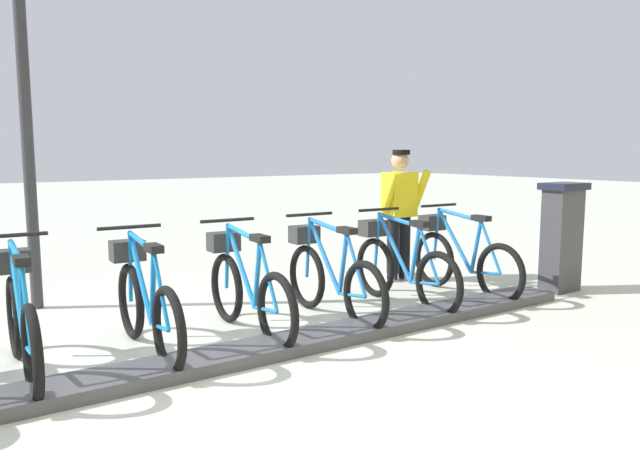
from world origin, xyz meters
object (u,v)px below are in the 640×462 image
Objects in this scene: bike_docked_0 at (461,257)px; lamp_post at (22,48)px; payment_kiosk at (561,235)px; worker_near_rack at (400,210)px; bike_docked_5 at (21,319)px; bike_docked_1 at (400,266)px; bike_docked_4 at (145,301)px; bike_docked_3 at (246,287)px; bike_docked_2 at (330,275)px.

lamp_post is (2.06, 4.19, 2.25)m from bike_docked_0.
payment_kiosk is 6.21m from lamp_post.
lamp_post is (1.10, 4.10, 1.77)m from worker_near_rack.
lamp_post is (2.06, -0.45, 2.25)m from bike_docked_5.
bike_docked_1 is 1.04× the size of worker_near_rack.
bike_docked_4 is 3.78m from worker_near_rack.
lamp_post is at bearing 63.43° from payment_kiosk.
bike_docked_0 is 1.00× the size of bike_docked_3.
worker_near_rack is at bearing -70.37° from bike_docked_3.
bike_docked_3 is at bearing -90.00° from bike_docked_4.
bike_docked_0 is 3.71m from bike_docked_4.
worker_near_rack is at bearing 37.17° from payment_kiosk.
bike_docked_2 and bike_docked_4 have the same top height.
bike_docked_1 is at bearing -90.00° from bike_docked_4.
bike_docked_4 is 3.08m from lamp_post.
bike_docked_1 is 0.93m from bike_docked_2.
bike_docked_0 is at bearing -90.00° from bike_docked_1.
worker_near_rack is (0.96, 0.09, 0.48)m from bike_docked_0.
bike_docked_2 is 1.00× the size of bike_docked_4.
bike_docked_3 is 1.04× the size of worker_near_rack.
worker_near_rack is 4.59m from lamp_post.
worker_near_rack is at bearing -78.08° from bike_docked_5.
bike_docked_4 is at bearing -166.97° from lamp_post.
lamp_post is at bearing 75.01° from worker_near_rack.
bike_docked_0 is 2.78m from bike_docked_3.
bike_docked_0 is 5.18m from lamp_post.
payment_kiosk is 0.74× the size of bike_docked_0.
worker_near_rack is (0.96, -2.69, 0.48)m from bike_docked_3.
bike_docked_1 is at bearing -122.26° from lamp_post.
bike_docked_1 is (0.57, 2.00, -0.24)m from payment_kiosk.
bike_docked_3 is 1.00× the size of bike_docked_5.
bike_docked_2 is 1.00× the size of bike_docked_5.
bike_docked_0 is 1.86m from bike_docked_2.
bike_docked_4 is at bearing 83.18° from payment_kiosk.
bike_docked_1 is at bearing -90.00° from bike_docked_5.
payment_kiosk is 0.77× the size of worker_near_rack.
bike_docked_2 is 3.84m from lamp_post.
worker_near_rack reaches higher than bike_docked_1.
bike_docked_1 is 1.36m from worker_near_rack.
bike_docked_1 is at bearing 74.03° from payment_kiosk.
lamp_post is at bearing 13.03° from bike_docked_4.
bike_docked_0 is at bearing -116.17° from lamp_post.
lamp_post is (2.63, 5.26, 2.01)m from payment_kiosk.
bike_docked_2 is 0.42× the size of lamp_post.
bike_docked_2 is at bearing -90.00° from bike_docked_3.
bike_docked_5 is 4.67m from worker_near_rack.
payment_kiosk is 0.74× the size of bike_docked_4.
bike_docked_5 is (0.00, 0.93, 0.00)m from bike_docked_4.
bike_docked_1 is 1.00× the size of bike_docked_5.
bike_docked_0 is 1.00× the size of bike_docked_1.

